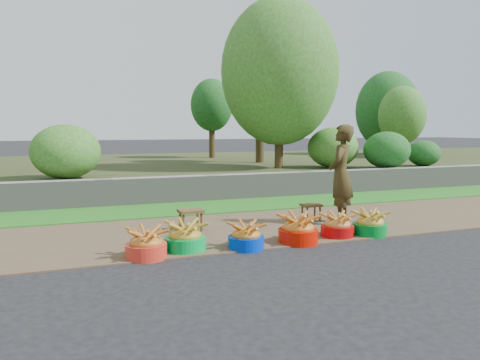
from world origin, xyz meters
name	(u,v)px	position (x,y,z in m)	size (l,w,h in m)	color
ground_plane	(308,246)	(0.00, 0.00, 0.00)	(120.00, 120.00, 0.00)	black
dirt_shoulder	(268,227)	(0.00, 1.25, 0.01)	(80.00, 2.50, 0.02)	brown
grass_verge	(226,206)	(0.00, 3.25, 0.02)	(80.00, 1.50, 0.04)	#26711E
retaining_wall	(213,188)	(0.00, 4.10, 0.28)	(80.00, 0.35, 0.55)	gray
earth_bank	(165,170)	(0.00, 9.00, 0.25)	(80.00, 10.00, 0.50)	#323A1C
vegetation	(36,85)	(-3.51, 7.90, 2.63)	(27.09, 8.30, 4.83)	#362A14
basin_a	(146,245)	(-2.07, 0.17, 0.16)	(0.49, 0.49, 0.36)	red
basin_b	(185,238)	(-1.56, 0.32, 0.17)	(0.51, 0.51, 0.38)	#009F3B
basin_c	(246,237)	(-0.81, 0.15, 0.15)	(0.46, 0.46, 0.34)	#002DC3
basin_d	(298,230)	(-0.05, 0.19, 0.18)	(0.53, 0.53, 0.40)	#BB1001
basin_e	(337,226)	(0.63, 0.29, 0.16)	(0.47, 0.47, 0.35)	#A30608
basin_f	(370,224)	(1.13, 0.23, 0.16)	(0.49, 0.49, 0.36)	#017A23
stool_left	(191,214)	(-1.21, 1.35, 0.27)	(0.36, 0.28, 0.32)	#513B1D
stool_right	(311,207)	(0.83, 1.39, 0.24)	(0.31, 0.24, 0.27)	#513B1D
vendor_woman	(341,174)	(1.16, 1.05, 0.80)	(0.57, 0.38, 1.57)	black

